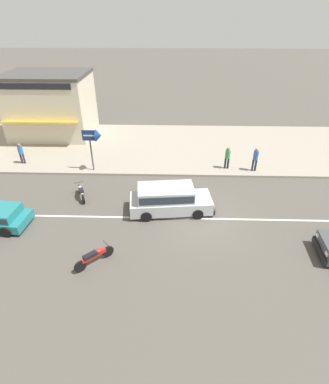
{
  "coord_description": "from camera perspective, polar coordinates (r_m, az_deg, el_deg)",
  "views": [
    {
      "loc": [
        -1.47,
        -13.26,
        9.91
      ],
      "look_at": [
        -1.9,
        1.43,
        0.8
      ],
      "focal_mm": 28.0,
      "sensor_mm": 36.0,
      "label": 1
    }
  ],
  "objects": [
    {
      "name": "ground_plane",
      "position": [
        16.62,
        6.44,
        -5.05
      ],
      "size": [
        160.0,
        160.0,
        0.0
      ],
      "primitive_type": "plane",
      "color": "#544F47"
    },
    {
      "name": "lane_centre_stripe",
      "position": [
        16.62,
        6.44,
        -5.05
      ],
      "size": [
        50.4,
        0.14,
        0.01
      ],
      "primitive_type": "cube",
      "color": "silver",
      "rests_on": "ground"
    },
    {
      "name": "kerb_strip",
      "position": [
        25.09,
        4.97,
        8.59
      ],
      "size": [
        68.0,
        10.0,
        0.15
      ],
      "primitive_type": "cube",
      "color": "#9E9384",
      "rests_on": "ground"
    },
    {
      "name": "minivan_silver_0",
      "position": [
        16.64,
        0.77,
        -1.23
      ],
      "size": [
        4.79,
        2.26,
        1.56
      ],
      "color": "#B7BABF",
      "rests_on": "ground"
    },
    {
      "name": "motorcycle_0",
      "position": [
        14.03,
        -13.19,
        -11.82
      ],
      "size": [
        1.51,
        1.42,
        0.8
      ],
      "color": "black",
      "rests_on": "ground"
    },
    {
      "name": "motorcycle_1",
      "position": [
        18.73,
        -15.6,
        0.05
      ],
      "size": [
        0.92,
        1.65,
        0.8
      ],
      "color": "black",
      "rests_on": "ground"
    },
    {
      "name": "arrow_signboard",
      "position": [
        20.56,
        -12.8,
        10.16
      ],
      "size": [
        1.28,
        0.78,
        2.95
      ],
      "color": "#4C4C51",
      "rests_on": "kerb_strip"
    },
    {
      "name": "pedestrian_near_clock",
      "position": [
        21.39,
        11.91,
        6.68
      ],
      "size": [
        0.34,
        0.34,
        1.6
      ],
      "color": "#232838",
      "rests_on": "kerb_strip"
    },
    {
      "name": "pedestrian_mid_kerb",
      "position": [
        24.02,
        -25.7,
        6.9
      ],
      "size": [
        0.34,
        0.34,
        1.55
      ],
      "color": "#333338",
      "rests_on": "kerb_strip"
    },
    {
      "name": "pedestrian_far_end",
      "position": [
        21.49,
        16.95,
        6.3
      ],
      "size": [
        0.34,
        0.34,
        1.71
      ],
      "color": "#232838",
      "rests_on": "kerb_strip"
    },
    {
      "name": "shopfront_corner_warung",
      "position": [
        28.52,
        -20.81,
        15.3
      ],
      "size": [
        6.76,
        5.95,
        5.22
      ],
      "color": "beige",
      "rests_on": "kerb_strip"
    }
  ]
}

